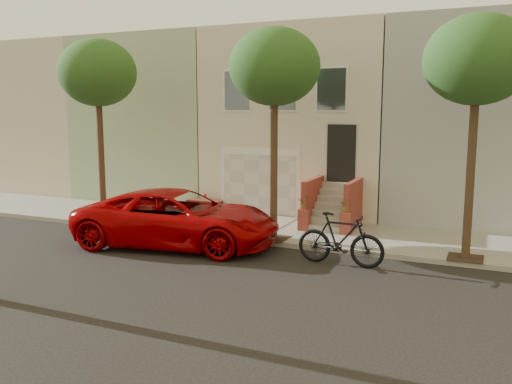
% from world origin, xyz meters
% --- Properties ---
extents(ground, '(90.00, 90.00, 0.00)m').
position_xyz_m(ground, '(0.00, 0.00, 0.00)').
color(ground, black).
rests_on(ground, ground).
extents(sidewalk, '(40.00, 3.70, 0.15)m').
position_xyz_m(sidewalk, '(0.00, 5.35, 0.07)').
color(sidewalk, gray).
rests_on(sidewalk, ground).
extents(house_row, '(33.10, 11.70, 7.00)m').
position_xyz_m(house_row, '(0.00, 11.19, 3.64)').
color(house_row, beige).
rests_on(house_row, sidewalk).
extents(tree_left, '(2.70, 2.57, 6.30)m').
position_xyz_m(tree_left, '(-5.50, 3.90, 5.26)').
color(tree_left, '#2D2116').
rests_on(tree_left, sidewalk).
extents(tree_mid, '(2.70, 2.57, 6.30)m').
position_xyz_m(tree_mid, '(1.00, 3.90, 5.26)').
color(tree_mid, '#2D2116').
rests_on(tree_mid, sidewalk).
extents(tree_right, '(2.70, 2.57, 6.30)m').
position_xyz_m(tree_right, '(6.50, 3.90, 5.26)').
color(tree_right, '#2D2116').
rests_on(tree_right, sidewalk).
extents(pickup_truck, '(6.43, 3.71, 1.69)m').
position_xyz_m(pickup_truck, '(-1.50, 2.43, 0.84)').
color(pickup_truck, '#9F0003').
rests_on(pickup_truck, ground).
extents(motorcycle, '(2.34, 0.71, 1.40)m').
position_xyz_m(motorcycle, '(3.48, 2.41, 0.70)').
color(motorcycle, black).
rests_on(motorcycle, ground).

